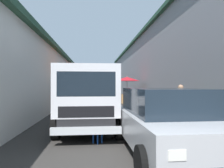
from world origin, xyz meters
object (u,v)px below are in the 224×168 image
at_px(fruit_stall_near_right, 127,83).
at_px(vendor_by_crates, 181,102).
at_px(fruit_stall_far_left, 84,82).
at_px(fruit_stall_mid_lane, 87,82).
at_px(plastic_stool, 98,131).
at_px(hatchback_car, 166,121).
at_px(delivery_truck, 87,100).

height_order(fruit_stall_near_right, vendor_by_crates, fruit_stall_near_right).
relative_size(fruit_stall_far_left, fruit_stall_mid_lane, 0.88).
xyz_separation_m(fruit_stall_far_left, plastic_stool, (-6.61, -0.68, -1.35)).
bearing_deg(fruit_stall_mid_lane, hatchback_car, -171.82).
xyz_separation_m(hatchback_car, plastic_stool, (0.98, 1.51, -0.41)).
height_order(fruit_stall_near_right, plastic_stool, fruit_stall_near_right).
relative_size(delivery_truck, vendor_by_crates, 3.20).
bearing_deg(plastic_stool, hatchback_car, -123.10).
bearing_deg(fruit_stall_far_left, fruit_stall_near_right, -30.36).
height_order(hatchback_car, delivery_truck, delivery_truck).
distance_m(delivery_truck, plastic_stool, 1.43).
xyz_separation_m(fruit_stall_far_left, fruit_stall_mid_lane, (8.85, 0.17, 0.14)).
height_order(fruit_stall_mid_lane, hatchback_car, fruit_stall_mid_lane).
xyz_separation_m(fruit_stall_mid_lane, hatchback_car, (-16.44, -2.36, -1.09)).
bearing_deg(plastic_stool, fruit_stall_mid_lane, 3.17).
xyz_separation_m(fruit_stall_near_right, delivery_truck, (-11.07, 2.93, -0.64)).
bearing_deg(fruit_stall_far_left, fruit_stall_mid_lane, 1.13).
xyz_separation_m(fruit_stall_far_left, vendor_by_crates, (-4.28, -3.91, -0.80)).
bearing_deg(fruit_stall_near_right, fruit_stall_far_left, 149.64).
bearing_deg(plastic_stool, delivery_truck, 14.17).
bearing_deg(plastic_stool, fruit_stall_near_right, -12.10).
bearing_deg(fruit_stall_far_left, hatchback_car, -163.92).
distance_m(fruit_stall_mid_lane, plastic_stool, 15.56).
relative_size(fruit_stall_far_left, hatchback_car, 0.59).
distance_m(fruit_stall_far_left, delivery_truck, 5.46).
xyz_separation_m(fruit_stall_near_right, vendor_by_crates, (-9.93, -0.59, -0.80)).
distance_m(fruit_stall_far_left, plastic_stool, 6.78).
height_order(fruit_stall_far_left, vendor_by_crates, fruit_stall_far_left).
bearing_deg(fruit_stall_near_right, hatchback_car, 175.15).
height_order(fruit_stall_far_left, hatchback_car, fruit_stall_far_left).
bearing_deg(vendor_by_crates, fruit_stall_far_left, 42.41).
distance_m(fruit_stall_near_right, delivery_truck, 11.47).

